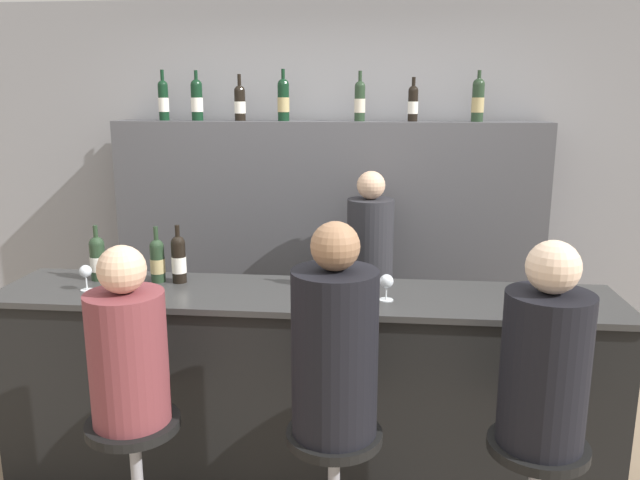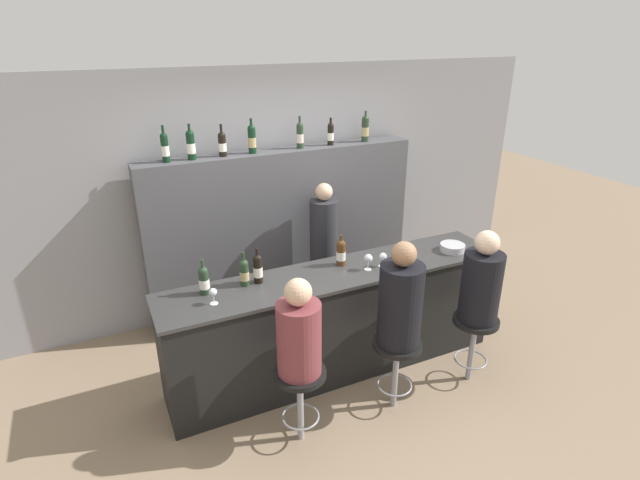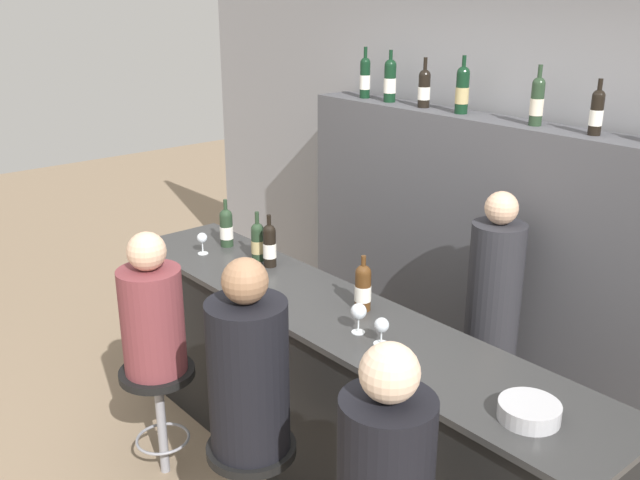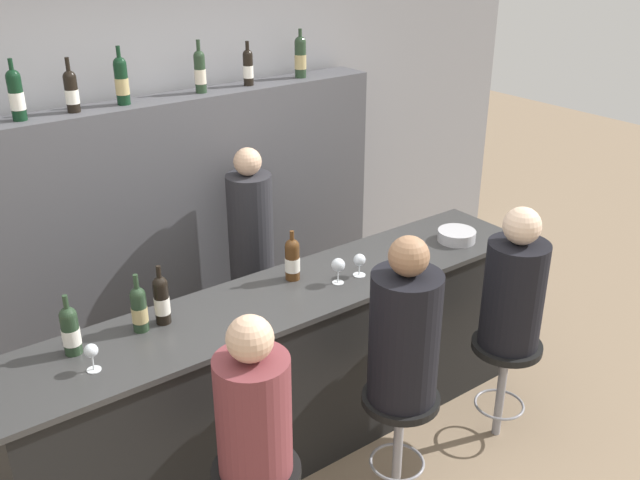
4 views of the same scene
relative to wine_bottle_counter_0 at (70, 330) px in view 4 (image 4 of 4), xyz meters
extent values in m
plane|color=#8C755B|center=(1.11, -0.39, -1.12)|extent=(16.00, 16.00, 0.00)
cube|color=gray|center=(1.11, 1.38, 0.18)|extent=(6.40, 0.05, 2.60)
cube|color=black|center=(1.11, -0.12, -0.63)|extent=(3.05, 0.55, 0.97)
cube|color=#333333|center=(1.11, -0.12, -0.13)|extent=(3.09, 0.59, 0.03)
cube|color=#4C4C51|center=(1.11, 1.15, -0.22)|extent=(2.90, 0.28, 1.79)
cylinder|color=#233823|center=(0.00, 0.00, -0.02)|extent=(0.08, 0.08, 0.19)
cylinder|color=white|center=(0.00, 0.00, -0.03)|extent=(0.08, 0.08, 0.08)
sphere|color=#233823|center=(0.00, 0.00, 0.08)|extent=(0.08, 0.08, 0.08)
cylinder|color=#233823|center=(0.00, 0.00, 0.13)|extent=(0.02, 0.02, 0.08)
cylinder|color=#233823|center=(0.33, 0.00, -0.02)|extent=(0.07, 0.07, 0.19)
cylinder|color=tan|center=(0.33, 0.00, -0.03)|extent=(0.08, 0.08, 0.08)
sphere|color=#233823|center=(0.33, 0.00, 0.07)|extent=(0.07, 0.07, 0.07)
cylinder|color=#233823|center=(0.33, 0.00, 0.13)|extent=(0.02, 0.02, 0.09)
cylinder|color=black|center=(0.44, 0.00, -0.01)|extent=(0.07, 0.07, 0.21)
cylinder|color=white|center=(0.44, 0.00, -0.02)|extent=(0.08, 0.08, 0.08)
sphere|color=black|center=(0.44, 0.00, 0.09)|extent=(0.07, 0.07, 0.07)
cylinder|color=black|center=(0.44, 0.00, 0.15)|extent=(0.02, 0.02, 0.08)
cylinder|color=#4C2D14|center=(1.20, 0.00, -0.02)|extent=(0.08, 0.08, 0.20)
cylinder|color=white|center=(1.20, 0.00, -0.03)|extent=(0.08, 0.08, 0.08)
sphere|color=#4C2D14|center=(1.20, 0.00, 0.08)|extent=(0.08, 0.08, 0.08)
cylinder|color=#4C2D14|center=(1.20, 0.00, 0.13)|extent=(0.02, 0.02, 0.07)
cylinder|color=black|center=(0.23, 1.15, 0.79)|extent=(0.08, 0.08, 0.23)
cylinder|color=white|center=(0.23, 1.15, 0.78)|extent=(0.08, 0.08, 0.09)
sphere|color=black|center=(0.23, 1.15, 0.91)|extent=(0.08, 0.08, 0.08)
cylinder|color=black|center=(0.23, 1.15, 0.96)|extent=(0.02, 0.02, 0.08)
cylinder|color=black|center=(0.52, 1.15, 0.77)|extent=(0.07, 0.07, 0.20)
cylinder|color=white|center=(0.52, 1.15, 0.76)|extent=(0.08, 0.08, 0.08)
sphere|color=black|center=(0.52, 1.15, 0.87)|extent=(0.07, 0.07, 0.07)
cylinder|color=black|center=(0.52, 1.15, 0.93)|extent=(0.02, 0.02, 0.09)
cylinder|color=black|center=(0.82, 1.15, 0.79)|extent=(0.08, 0.08, 0.24)
cylinder|color=tan|center=(0.82, 1.15, 0.78)|extent=(0.08, 0.08, 0.09)
sphere|color=black|center=(0.82, 1.15, 0.91)|extent=(0.08, 0.08, 0.08)
cylinder|color=black|center=(0.82, 1.15, 0.97)|extent=(0.02, 0.02, 0.09)
cylinder|color=#233823|center=(1.32, 1.15, 0.78)|extent=(0.07, 0.07, 0.22)
cylinder|color=beige|center=(1.32, 1.15, 0.77)|extent=(0.07, 0.07, 0.09)
sphere|color=#233823|center=(1.32, 1.15, 0.89)|extent=(0.07, 0.07, 0.07)
cylinder|color=#233823|center=(1.32, 1.15, 0.95)|extent=(0.02, 0.02, 0.09)
cylinder|color=black|center=(1.67, 1.15, 0.77)|extent=(0.06, 0.06, 0.20)
cylinder|color=white|center=(1.67, 1.15, 0.76)|extent=(0.07, 0.07, 0.08)
sphere|color=black|center=(1.67, 1.15, 0.87)|extent=(0.06, 0.06, 0.06)
cylinder|color=black|center=(1.67, 1.15, 0.92)|extent=(0.02, 0.02, 0.07)
cylinder|color=#233823|center=(2.09, 1.15, 0.79)|extent=(0.08, 0.08, 0.24)
cylinder|color=tan|center=(2.09, 1.15, 0.78)|extent=(0.08, 0.08, 0.09)
sphere|color=#233823|center=(2.09, 1.15, 0.91)|extent=(0.08, 0.08, 0.08)
cylinder|color=#233823|center=(2.09, 1.15, 0.96)|extent=(0.02, 0.02, 0.07)
cylinder|color=silver|center=(0.02, -0.19, -0.12)|extent=(0.06, 0.06, 0.00)
cylinder|color=silver|center=(0.02, -0.19, -0.08)|extent=(0.01, 0.01, 0.07)
sphere|color=silver|center=(0.02, -0.19, -0.02)|extent=(0.06, 0.06, 0.06)
cylinder|color=silver|center=(1.37, -0.19, -0.12)|extent=(0.06, 0.06, 0.00)
cylinder|color=silver|center=(1.37, -0.19, -0.08)|extent=(0.01, 0.01, 0.07)
sphere|color=silver|center=(1.37, -0.19, -0.01)|extent=(0.07, 0.07, 0.07)
cylinder|color=silver|center=(1.52, -0.19, -0.12)|extent=(0.07, 0.07, 0.00)
cylinder|color=silver|center=(1.52, -0.19, -0.09)|extent=(0.01, 0.01, 0.06)
sphere|color=silver|center=(1.52, -0.19, -0.03)|extent=(0.07, 0.07, 0.07)
cylinder|color=#B7B7BC|center=(2.28, -0.19, -0.09)|extent=(0.23, 0.23, 0.07)
cylinder|color=black|center=(0.47, -0.77, -0.51)|extent=(0.39, 0.39, 0.04)
cylinder|color=brown|center=(0.47, -0.77, -0.21)|extent=(0.32, 0.32, 0.56)
sphere|color=#D8AD8C|center=(0.47, -0.77, 0.16)|extent=(0.19, 0.19, 0.19)
cylinder|color=gray|center=(1.32, -0.77, -0.82)|extent=(0.05, 0.05, 0.59)
torus|color=gray|center=(1.32, -0.77, -0.91)|extent=(0.29, 0.29, 0.02)
cylinder|color=black|center=(1.32, -0.77, -0.51)|extent=(0.39, 0.39, 0.04)
cylinder|color=black|center=(1.32, -0.77, -0.15)|extent=(0.34, 0.34, 0.67)
sphere|color=#936B4C|center=(1.32, -0.77, 0.28)|extent=(0.19, 0.19, 0.19)
cylinder|color=gray|center=(2.12, -0.77, -0.82)|extent=(0.05, 0.05, 0.59)
torus|color=gray|center=(2.12, -0.77, -0.91)|extent=(0.29, 0.29, 0.02)
cylinder|color=black|center=(2.12, -0.77, -0.51)|extent=(0.39, 0.39, 0.04)
cylinder|color=black|center=(2.12, -0.77, -0.18)|extent=(0.33, 0.33, 0.61)
sphere|color=beige|center=(2.12, -0.77, 0.22)|extent=(0.20, 0.20, 0.20)
cylinder|color=#28282D|center=(1.42, 0.78, -0.45)|extent=(0.29, 0.29, 1.33)
sphere|color=#D8AD8C|center=(1.42, 0.78, 0.30)|extent=(0.18, 0.18, 0.18)
camera|label=1|loc=(1.50, -3.04, 0.83)|focal=35.00mm
camera|label=2|loc=(-0.66, -3.50, 1.82)|focal=28.00mm
camera|label=3|loc=(3.50, -2.23, 1.38)|focal=40.00mm
camera|label=4|loc=(-0.73, -2.84, 1.68)|focal=40.00mm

